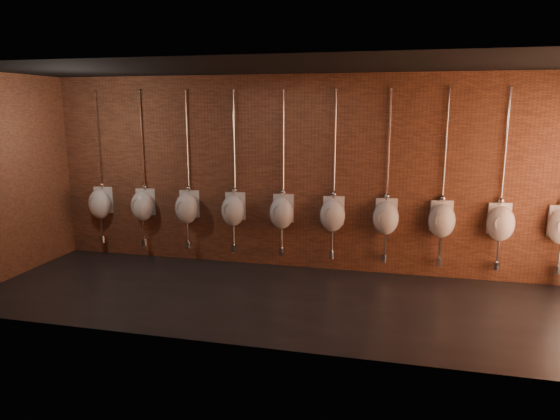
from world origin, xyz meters
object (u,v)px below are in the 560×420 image
(urinal_4, at_px, (282,212))
(urinal_8, at_px, (500,223))
(urinal_5, at_px, (333,214))
(urinal_0, at_px, (100,203))
(urinal_3, at_px, (233,210))
(urinal_7, at_px, (442,220))
(urinal_6, at_px, (386,217))
(urinal_2, at_px, (187,207))
(urinal_1, at_px, (143,205))

(urinal_4, distance_m, urinal_8, 3.39)
(urinal_4, distance_m, urinal_5, 0.85)
(urinal_0, distance_m, urinal_5, 4.23)
(urinal_0, distance_m, urinal_3, 2.54)
(urinal_7, relative_size, urinal_8, 1.00)
(urinal_0, bearing_deg, urinal_5, 0.00)
(urinal_8, bearing_deg, urinal_6, 180.00)
(urinal_0, height_order, urinal_6, same)
(urinal_2, distance_m, urinal_3, 0.85)
(urinal_4, bearing_deg, urinal_8, 0.00)
(urinal_5, height_order, urinal_7, same)
(urinal_5, distance_m, urinal_6, 0.85)
(urinal_2, xyz_separation_m, urinal_6, (3.39, 0.00, 0.00))
(urinal_2, height_order, urinal_3, same)
(urinal_0, bearing_deg, urinal_7, 0.00)
(urinal_7, xyz_separation_m, urinal_8, (0.85, 0.00, 0.00))
(urinal_3, height_order, urinal_6, same)
(urinal_5, bearing_deg, urinal_0, 180.00)
(urinal_2, bearing_deg, urinal_5, 0.00)
(urinal_6, height_order, urinal_8, same)
(urinal_1, distance_m, urinal_5, 3.39)
(urinal_1, distance_m, urinal_3, 1.69)
(urinal_0, xyz_separation_m, urinal_4, (3.39, 0.00, 0.00))
(urinal_1, relative_size, urinal_7, 1.00)
(urinal_4, relative_size, urinal_7, 1.00)
(urinal_2, distance_m, urinal_7, 4.23)
(urinal_2, height_order, urinal_4, same)
(urinal_2, xyz_separation_m, urinal_7, (4.23, 0.00, 0.00))
(urinal_6, relative_size, urinal_8, 1.00)
(urinal_3, distance_m, urinal_6, 2.54)
(urinal_6, bearing_deg, urinal_4, 180.00)
(urinal_1, bearing_deg, urinal_3, 0.00)
(urinal_2, bearing_deg, urinal_4, 0.00)
(urinal_3, xyz_separation_m, urinal_8, (4.23, 0.00, 0.00))
(urinal_1, relative_size, urinal_8, 1.00)
(urinal_0, relative_size, urinal_1, 1.00)
(urinal_0, height_order, urinal_4, same)
(urinal_3, xyz_separation_m, urinal_7, (3.39, 0.00, 0.00))
(urinal_8, bearing_deg, urinal_3, 180.00)
(urinal_2, xyz_separation_m, urinal_4, (1.69, 0.00, 0.00))
(urinal_5, bearing_deg, urinal_4, 180.00)
(urinal_8, bearing_deg, urinal_1, 180.00)
(urinal_3, distance_m, urinal_7, 3.39)
(urinal_3, relative_size, urinal_7, 1.00)
(urinal_1, bearing_deg, urinal_0, 180.00)
(urinal_6, bearing_deg, urinal_5, 180.00)
(urinal_0, relative_size, urinal_5, 1.00)
(urinal_1, bearing_deg, urinal_7, 0.00)
(urinal_1, bearing_deg, urinal_5, 0.00)
(urinal_0, distance_m, urinal_2, 1.69)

